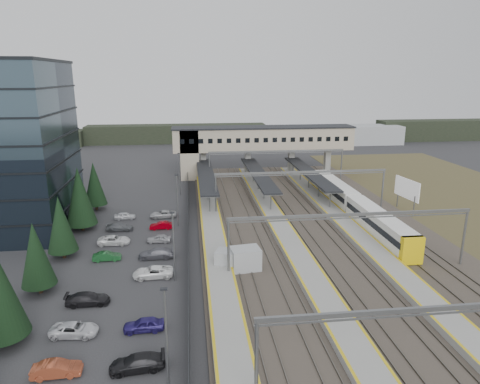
{
  "coord_description": "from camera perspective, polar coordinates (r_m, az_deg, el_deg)",
  "views": [
    {
      "loc": [
        -5.94,
        -51.89,
        22.13
      ],
      "look_at": [
        1.91,
        13.99,
        4.0
      ],
      "focal_mm": 32.0,
      "sensor_mm": 36.0,
      "label": 1
    }
  ],
  "objects": [
    {
      "name": "treeline_far",
      "position": [
        148.45,
        4.87,
        7.8
      ],
      "size": [
        170.0,
        19.0,
        7.0
      ],
      "color": "black",
      "rests_on": "ground"
    },
    {
      "name": "relay_cabin_near",
      "position": [
        50.47,
        0.72,
        -8.98
      ],
      "size": [
        3.64,
        2.87,
        2.79
      ],
      "color": "#9FA3A5",
      "rests_on": "ground"
    },
    {
      "name": "footbridge",
      "position": [
        95.93,
        1.47,
        6.77
      ],
      "size": [
        40.4,
        6.4,
        11.2
      ],
      "color": "tan",
      "rests_on": "ground"
    },
    {
      "name": "ground",
      "position": [
        56.72,
        -0.24,
        -7.68
      ],
      "size": [
        220.0,
        220.0,
        0.0
      ],
      "primitive_type": "plane",
      "color": "#2B2B2D",
      "rests_on": "ground"
    },
    {
      "name": "relay_cabin_far",
      "position": [
        50.71,
        -1.69,
        -9.08
      ],
      "size": [
        3.2,
        2.93,
        2.42
      ],
      "color": "#9FA3A5",
      "rests_on": "ground"
    },
    {
      "name": "fence",
      "position": [
        60.69,
        -6.92,
        -5.21
      ],
      "size": [
        0.08,
        90.0,
        2.0
      ],
      "color": "#26282B",
      "rests_on": "ground"
    },
    {
      "name": "train",
      "position": [
        70.89,
        14.99,
        -1.79
      ],
      "size": [
        2.72,
        37.78,
        3.42
      ],
      "color": "white",
      "rests_on": "ground"
    },
    {
      "name": "lampposts",
      "position": [
        56.08,
        -8.56,
        -3.39
      ],
      "size": [
        0.5,
        53.25,
        8.07
      ],
      "color": "slate",
      "rests_on": "ground"
    },
    {
      "name": "rail_corridor",
      "position": [
        62.82,
        7.75,
        -5.21
      ],
      "size": [
        34.0,
        90.0,
        0.92
      ],
      "color": "#3D382E",
      "rests_on": "ground"
    },
    {
      "name": "car_park",
      "position": [
        49.76,
        -14.82,
        -10.89
      ],
      "size": [
        10.48,
        44.76,
        1.3
      ],
      "color": "silver",
      "rests_on": "ground"
    },
    {
      "name": "canopies",
      "position": [
        81.99,
        2.46,
        2.44
      ],
      "size": [
        23.1,
        30.0,
        3.28
      ],
      "color": "black",
      "rests_on": "ground"
    },
    {
      "name": "conifer_row",
      "position": [
        53.51,
        -23.93,
        -4.94
      ],
      "size": [
        4.42,
        49.82,
        9.5
      ],
      "color": "black",
      "rests_on": "ground"
    },
    {
      "name": "gantries",
      "position": [
        59.96,
        10.89,
        -0.61
      ],
      "size": [
        28.4,
        62.28,
        7.17
      ],
      "color": "slate",
      "rests_on": "ground"
    },
    {
      "name": "billboard",
      "position": [
        76.05,
        21.35,
        0.29
      ],
      "size": [
        0.96,
        6.49,
        5.64
      ],
      "color": "slate",
      "rests_on": "ground"
    }
  ]
}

